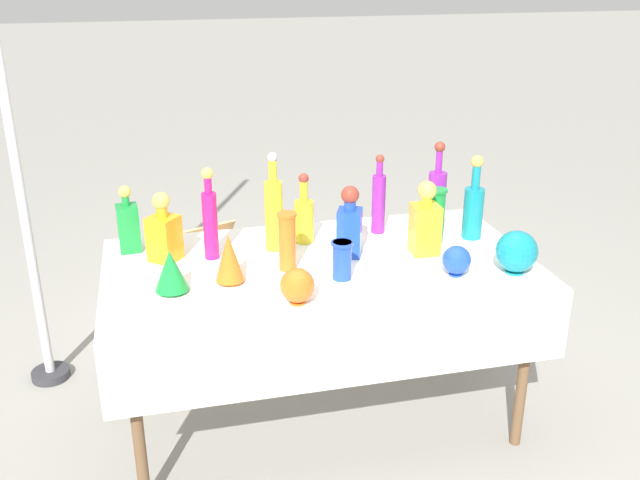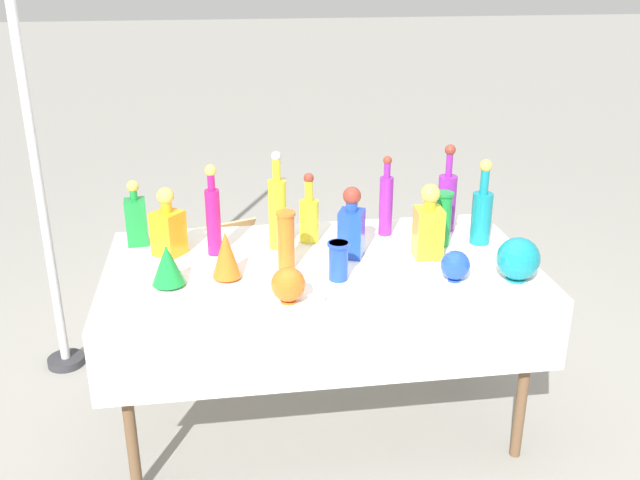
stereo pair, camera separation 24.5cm
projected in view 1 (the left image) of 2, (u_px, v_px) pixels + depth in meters
The scene contains 24 objects.
ground_plane at pixel (320, 418), 3.18m from camera, with size 40.00×40.00×0.00m, color gray.
display_table at pixel (322, 280), 2.89m from camera, with size 1.73×0.93×0.76m.
tall_bottle_0 at pixel (210, 219), 2.88m from camera, with size 0.06×0.06×0.39m.
tall_bottle_1 at pixel (304, 217), 3.07m from camera, with size 0.08×0.08×0.31m.
tall_bottle_2 at pixel (474, 207), 3.10m from camera, with size 0.09×0.09×0.37m.
tall_bottle_3 at pixel (274, 211), 2.97m from camera, with size 0.08×0.08×0.42m.
tall_bottle_4 at pixel (437, 195), 3.24m from camera, with size 0.08×0.08×0.40m.
tall_bottle_5 at pixel (379, 200), 3.16m from camera, with size 0.06×0.06×0.36m.
square_decanter_0 at pixel (350, 225), 2.92m from camera, with size 0.13×0.13×0.30m.
square_decanter_1 at pixel (164, 233), 2.88m from camera, with size 0.15×0.15×0.29m.
square_decanter_2 at pixel (425, 223), 2.94m from camera, with size 0.11×0.11×0.31m.
square_decanter_3 at pixel (128, 225), 2.97m from camera, with size 0.09×0.09×0.29m.
slender_vase_0 at pixel (437, 214), 3.07m from camera, with size 0.08×0.08×0.24m.
slender_vase_1 at pixel (287, 240), 2.79m from camera, with size 0.08×0.08×0.24m.
slender_vase_2 at pixel (342, 259), 2.73m from camera, with size 0.09×0.09×0.15m.
fluted_vase_0 at pixel (229, 258), 2.69m from camera, with size 0.11×0.11×0.20m.
fluted_vase_1 at pixel (171, 270), 2.62m from camera, with size 0.13×0.13×0.17m.
round_bowl_0 at pixel (517, 252), 2.78m from camera, with size 0.16×0.16×0.17m.
round_bowl_1 at pixel (297, 286), 2.54m from camera, with size 0.13×0.13×0.13m.
round_bowl_2 at pixel (456, 260), 2.76m from camera, with size 0.11×0.11×0.12m.
price_tag_left at pixel (326, 299), 2.55m from camera, with size 0.06×0.01×0.04m, color white.
price_tag_center at pixel (362, 297), 2.57m from camera, with size 0.06×0.01×0.03m, color white.
cardboard_box_behind_left at pixel (208, 277), 4.08m from camera, with size 0.53×0.51×0.48m.
canopy_pole at pixel (14, 153), 3.06m from camera, with size 0.18×0.18×2.79m.
Camera 1 is at (-0.62, -2.57, 1.94)m, focal length 40.00 mm.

